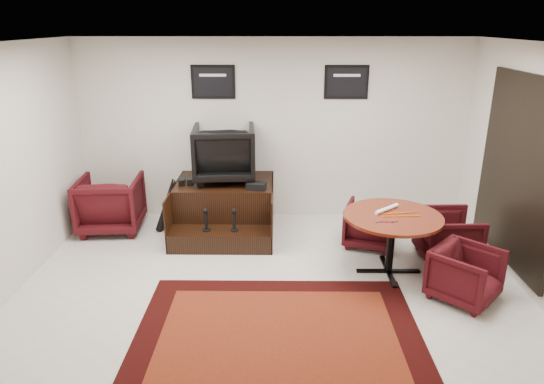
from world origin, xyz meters
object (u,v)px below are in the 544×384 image
at_px(shine_podium, 225,208).
at_px(meeting_table, 392,222).
at_px(table_chair_back, 370,222).
at_px(armchair_side, 110,201).
at_px(shine_chair, 224,150).
at_px(table_chair_corner, 466,272).
at_px(table_chair_window, 449,233).

relative_size(shine_podium, meeting_table, 1.25).
distance_m(meeting_table, table_chair_back, 0.89).
bearing_deg(armchair_side, shine_podium, 175.89).
height_order(shine_chair, table_chair_back, shine_chair).
distance_m(shine_podium, armchair_side, 1.72).
distance_m(table_chair_back, table_chair_corner, 1.65).
height_order(table_chair_back, table_chair_corner, table_chair_corner).
bearing_deg(shine_podium, table_chair_window, -17.04).
relative_size(shine_chair, table_chair_window, 1.25).
relative_size(table_chair_window, table_chair_corner, 1.08).
relative_size(table_chair_back, table_chair_window, 0.92).
xyz_separation_m(shine_podium, table_chair_back, (2.09, -0.51, -0.01)).
bearing_deg(shine_chair, armchair_side, 0.82).
xyz_separation_m(shine_podium, armchair_side, (-1.72, -0.01, 0.11)).
xyz_separation_m(shine_chair, armchair_side, (-1.72, -0.16, -0.75)).
relative_size(armchair_side, meeting_table, 0.77).
bearing_deg(table_chair_back, meeting_table, 115.81).
height_order(armchair_side, table_chair_corner, armchair_side).
bearing_deg(table_chair_window, table_chair_back, 64.10).
bearing_deg(table_chair_window, shine_podium, 71.15).
height_order(table_chair_back, table_chair_window, table_chair_window).
relative_size(shine_chair, table_chair_back, 1.35).
bearing_deg(armchair_side, shine_chair, -179.17).
distance_m(shine_chair, armchair_side, 1.88).
xyz_separation_m(armchair_side, table_chair_window, (4.77, -0.93, -0.09)).
bearing_deg(meeting_table, table_chair_back, 97.33).
relative_size(shine_podium, table_chair_corner, 2.19).
bearing_deg(shine_chair, table_chair_back, 158.16).
bearing_deg(shine_chair, table_chair_corner, 140.02).
xyz_separation_m(meeting_table, table_chair_back, (-0.10, 0.81, -0.35)).
relative_size(shine_podium, shine_chair, 1.64).
height_order(shine_podium, shine_chair, shine_chair).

